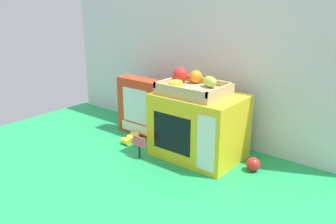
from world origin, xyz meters
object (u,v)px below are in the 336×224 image
Objects in this scene: price_sign at (139,144)px; loose_toy_apple at (253,164)px; food_groups_crate at (193,86)px; toy_microwave at (199,125)px; cookie_set_box at (141,107)px; loose_toy_banana at (131,138)px.

loose_toy_apple is (0.44, 0.20, -0.04)m from price_sign.
toy_microwave is at bearing 7.34° from food_groups_crate.
food_groups_crate is 0.94× the size of cookie_set_box.
cookie_set_box reaches higher than loose_toy_banana.
toy_microwave is 2.87× the size of loose_toy_banana.
food_groups_crate reaches higher than loose_toy_apple.
loose_toy_apple is (0.63, -0.02, -0.12)m from cookie_set_box.
price_sign is (-0.15, -0.18, -0.24)m from food_groups_crate.
price_sign is 1.74× the size of loose_toy_apple.
food_groups_crate is at bearing -176.52° from loose_toy_apple.
loose_toy_banana is at bearing -167.21° from toy_microwave.
food_groups_crate is at bearing -172.66° from toy_microwave.
cookie_set_box reaches higher than loose_toy_apple.
food_groups_crate is 0.38m from cookie_set_box.
toy_microwave is 0.17m from food_groups_crate.
loose_toy_apple is (0.26, 0.01, -0.11)m from toy_microwave.
cookie_set_box is 2.89× the size of price_sign.
toy_microwave is 0.38m from cookie_set_box.
cookie_set_box is 0.64m from loose_toy_apple.
cookie_set_box is 2.26× the size of loose_toy_banana.
cookie_set_box reaches higher than price_sign.
food_groups_crate reaches higher than price_sign.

